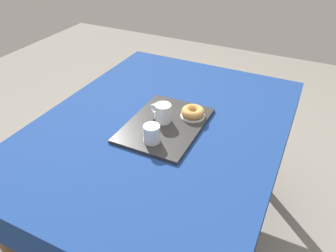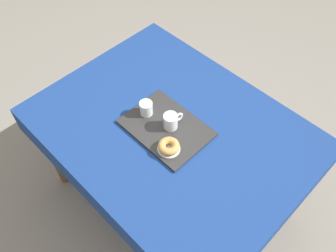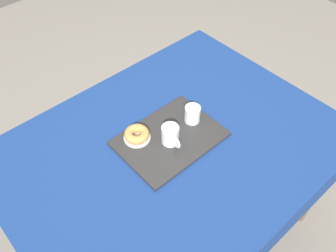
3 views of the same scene
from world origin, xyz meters
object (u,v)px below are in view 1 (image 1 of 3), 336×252
object	(u,v)px
sugar_donut_left	(193,112)
water_glass_near	(152,134)
dining_table	(161,138)
donut_plate_left	(193,116)
tea_mug_left	(163,113)
serving_tray	(165,125)

from	to	relation	value
sugar_donut_left	water_glass_near	bearing A→B (deg)	-17.90
dining_table	donut_plate_left	world-z (taller)	donut_plate_left
dining_table	tea_mug_left	distance (m)	0.14
serving_tray	water_glass_near	world-z (taller)	water_glass_near
dining_table	sugar_donut_left	size ratio (longest dim) A/B	13.19
serving_tray	tea_mug_left	distance (m)	0.05
water_glass_near	donut_plate_left	distance (m)	0.26
tea_mug_left	water_glass_near	distance (m)	0.16
dining_table	tea_mug_left	bearing A→B (deg)	107.57
donut_plate_left	water_glass_near	bearing A→B (deg)	-17.90
tea_mug_left	donut_plate_left	xyz separation A→B (m)	(-0.09, 0.11, -0.04)
dining_table	tea_mug_left	world-z (taller)	tea_mug_left
water_glass_near	serving_tray	bearing A→B (deg)	-176.43
tea_mug_left	sugar_donut_left	bearing A→B (deg)	129.79
dining_table	donut_plate_left	size ratio (longest dim) A/B	12.31
serving_tray	water_glass_near	xyz separation A→B (m)	(0.14, 0.01, 0.04)
serving_tray	sugar_donut_left	size ratio (longest dim) A/B	4.05
serving_tray	water_glass_near	bearing A→B (deg)	3.57
serving_tray	tea_mug_left	size ratio (longest dim) A/B	3.84
dining_table	serving_tray	bearing A→B (deg)	65.49
serving_tray	donut_plate_left	bearing A→B (deg)	140.19
dining_table	sugar_donut_left	bearing A→B (deg)	128.39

